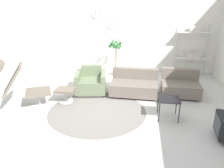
{
  "coord_description": "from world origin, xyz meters",
  "views": [
    {
      "loc": [
        0.88,
        -4.82,
        2.42
      ],
      "look_at": [
        0.23,
        0.08,
        0.55
      ],
      "focal_mm": 35.0,
      "sensor_mm": 36.0,
      "label": 1
    }
  ],
  "objects_px": {
    "side_table": "(169,101)",
    "shelf_unit": "(194,45)",
    "ottoman": "(65,92)",
    "couch_second": "(180,86)",
    "couch_low": "(134,85)",
    "potted_plant": "(116,55)",
    "lounge_chair": "(19,81)",
    "armchair_red": "(91,83)"
  },
  "relations": [
    {
      "from": "armchair_red",
      "to": "side_table",
      "type": "height_order",
      "value": "armchair_red"
    },
    {
      "from": "side_table",
      "to": "potted_plant",
      "type": "xyz_separation_m",
      "value": [
        -1.48,
        2.86,
        0.3
      ]
    },
    {
      "from": "couch_second",
      "to": "potted_plant",
      "type": "xyz_separation_m",
      "value": [
        -1.95,
        1.47,
        0.47
      ]
    },
    {
      "from": "potted_plant",
      "to": "shelf_unit",
      "type": "distance_m",
      "value": 2.66
    },
    {
      "from": "couch_low",
      "to": "couch_second",
      "type": "bearing_deg",
      "value": -171.98
    },
    {
      "from": "couch_low",
      "to": "potted_plant",
      "type": "height_order",
      "value": "potted_plant"
    },
    {
      "from": "ottoman",
      "to": "armchair_red",
      "type": "bearing_deg",
      "value": 54.53
    },
    {
      "from": "ottoman",
      "to": "couch_low",
      "type": "height_order",
      "value": "couch_low"
    },
    {
      "from": "ottoman",
      "to": "side_table",
      "type": "relative_size",
      "value": 1.03
    },
    {
      "from": "couch_low",
      "to": "lounge_chair",
      "type": "bearing_deg",
      "value": 27.05
    },
    {
      "from": "potted_plant",
      "to": "couch_low",
      "type": "bearing_deg",
      "value": -66.49
    },
    {
      "from": "side_table",
      "to": "shelf_unit",
      "type": "xyz_separation_m",
      "value": [
        1.12,
        3.28,
        0.64
      ]
    },
    {
      "from": "couch_second",
      "to": "potted_plant",
      "type": "bearing_deg",
      "value": -34.63
    },
    {
      "from": "lounge_chair",
      "to": "potted_plant",
      "type": "bearing_deg",
      "value": 118.97
    },
    {
      "from": "lounge_chair",
      "to": "armchair_red",
      "type": "relative_size",
      "value": 1.35
    },
    {
      "from": "couch_low",
      "to": "shelf_unit",
      "type": "xyz_separation_m",
      "value": [
        1.91,
        2.01,
        0.81
      ]
    },
    {
      "from": "side_table",
      "to": "shelf_unit",
      "type": "bearing_deg",
      "value": 71.17
    },
    {
      "from": "side_table",
      "to": "couch_low",
      "type": "bearing_deg",
      "value": 121.95
    },
    {
      "from": "couch_second",
      "to": "shelf_unit",
      "type": "distance_m",
      "value": 2.15
    },
    {
      "from": "ottoman",
      "to": "armchair_red",
      "type": "xyz_separation_m",
      "value": [
        0.5,
        0.71,
        0.02
      ]
    },
    {
      "from": "lounge_chair",
      "to": "side_table",
      "type": "relative_size",
      "value": 2.69
    },
    {
      "from": "armchair_red",
      "to": "couch_low",
      "type": "xyz_separation_m",
      "value": [
        1.21,
        0.05,
        -0.03
      ]
    },
    {
      "from": "lounge_chair",
      "to": "potted_plant",
      "type": "relative_size",
      "value": 0.93
    },
    {
      "from": "armchair_red",
      "to": "side_table",
      "type": "bearing_deg",
      "value": 140.3
    },
    {
      "from": "lounge_chair",
      "to": "armchair_red",
      "type": "distance_m",
      "value": 1.9
    },
    {
      "from": "ottoman",
      "to": "couch_second",
      "type": "height_order",
      "value": "couch_second"
    },
    {
      "from": "side_table",
      "to": "ottoman",
      "type": "bearing_deg",
      "value": 168.51
    },
    {
      "from": "armchair_red",
      "to": "couch_low",
      "type": "bearing_deg",
      "value": 174.09
    },
    {
      "from": "potted_plant",
      "to": "shelf_unit",
      "type": "bearing_deg",
      "value": 9.13
    },
    {
      "from": "armchair_red",
      "to": "side_table",
      "type": "relative_size",
      "value": 1.98
    },
    {
      "from": "ottoman",
      "to": "couch_second",
      "type": "relative_size",
      "value": 0.46
    },
    {
      "from": "couch_low",
      "to": "side_table",
      "type": "height_order",
      "value": "couch_low"
    },
    {
      "from": "ottoman",
      "to": "couch_second",
      "type": "bearing_deg",
      "value": 16.58
    },
    {
      "from": "couch_low",
      "to": "couch_second",
      "type": "relative_size",
      "value": 1.24
    },
    {
      "from": "ottoman",
      "to": "shelf_unit",
      "type": "height_order",
      "value": "shelf_unit"
    },
    {
      "from": "side_table",
      "to": "shelf_unit",
      "type": "height_order",
      "value": "shelf_unit"
    },
    {
      "from": "armchair_red",
      "to": "couch_second",
      "type": "height_order",
      "value": "armchair_red"
    },
    {
      "from": "couch_low",
      "to": "shelf_unit",
      "type": "height_order",
      "value": "shelf_unit"
    },
    {
      "from": "ottoman",
      "to": "couch_second",
      "type": "xyz_separation_m",
      "value": [
        2.97,
        0.88,
        -0.02
      ]
    },
    {
      "from": "armchair_red",
      "to": "couch_second",
      "type": "xyz_separation_m",
      "value": [
        2.47,
        0.18,
        -0.03
      ]
    },
    {
      "from": "armchair_red",
      "to": "couch_low",
      "type": "relative_size",
      "value": 0.72
    },
    {
      "from": "lounge_chair",
      "to": "potted_plant",
      "type": "height_order",
      "value": "potted_plant"
    }
  ]
}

